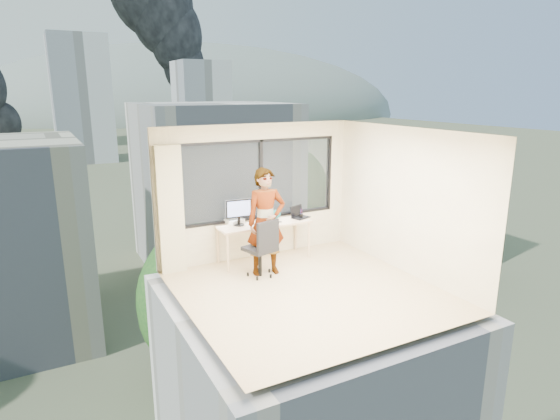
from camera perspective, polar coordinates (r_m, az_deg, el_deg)
floor at (r=7.86m, az=3.44°, el=-9.77°), size 4.00×4.00×0.01m
ceiling at (r=7.20m, az=3.75°, el=9.48°), size 4.00×4.00×0.01m
wall_front at (r=5.88m, az=13.77°, el=-4.99°), size 4.00×0.01×2.60m
wall_left at (r=6.64m, az=-11.35°, el=-2.62°), size 0.01×4.00×2.60m
wall_right at (r=8.61m, az=15.06°, el=1.04°), size 0.01×4.00×2.60m
window_wall at (r=9.12m, az=-2.65°, el=3.70°), size 3.30×0.16×1.55m
curtain at (r=8.50m, az=-13.13°, el=-0.03°), size 0.45×0.14×2.30m
desk at (r=9.09m, az=-1.94°, el=-3.83°), size 1.80×0.60×0.75m
chair at (r=8.27m, az=-2.46°, el=-4.50°), size 0.67×0.67×1.07m
person at (r=8.27m, az=-1.70°, el=-1.45°), size 0.75×0.55×1.91m
monitor at (r=8.77m, az=-5.02°, el=-0.27°), size 0.51×0.14×0.50m
game_console at (r=9.00m, az=-5.54°, el=-1.33°), size 0.38×0.35×0.07m
laptop at (r=9.29m, az=2.55°, el=-0.32°), size 0.43×0.45×0.22m
cellphone at (r=9.00m, az=-0.14°, el=-1.45°), size 0.12×0.07×0.01m
pen_cup at (r=9.29m, az=2.60°, el=-0.72°), size 0.09×0.09×0.09m
handbag at (r=9.24m, az=-0.57°, el=-0.50°), size 0.26×0.19×0.18m
exterior_ground at (r=127.34m, az=-25.87°, el=5.13°), size 400.00×400.00×0.04m
near_bldg_b at (r=47.74m, az=-7.94°, el=3.07°), size 14.00×13.00×16.00m
near_bldg_c at (r=49.51m, az=16.43°, el=-0.54°), size 12.00×10.00×10.00m
far_tower_b at (r=126.69m, az=-22.94°, el=12.23°), size 13.00×13.00×30.00m
far_tower_c at (r=154.09m, az=-9.49°, el=12.57°), size 15.00×15.00×26.00m
hill_b at (r=342.66m, az=-10.25°, el=11.23°), size 300.00×220.00×96.00m
tree_b at (r=28.34m, az=-9.08°, el=-12.50°), size 7.60×7.60×9.00m
tree_c at (r=54.21m, az=1.42°, el=1.31°), size 8.40×8.40×10.00m
smoke_plume_b at (r=187.18m, az=-9.88°, el=21.43°), size 30.00×18.00×70.00m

